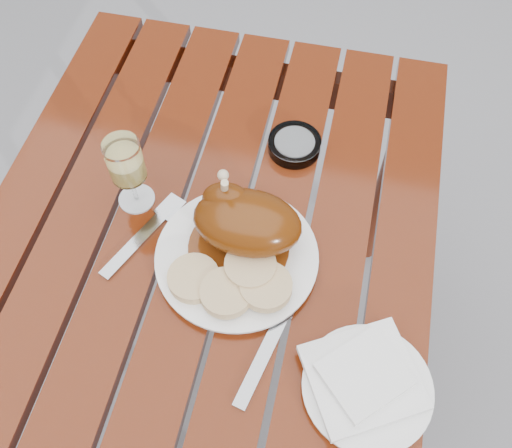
{
  "coord_description": "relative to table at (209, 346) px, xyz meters",
  "views": [
    {
      "loc": [
        0.2,
        -0.41,
        1.61
      ],
      "look_at": [
        0.09,
        0.09,
        0.78
      ],
      "focal_mm": 40.0,
      "sensor_mm": 36.0,
      "label": 1
    }
  ],
  "objects": [
    {
      "name": "ground",
      "position": [
        0.0,
        0.0,
        -0.38
      ],
      "size": [
        60.0,
        60.0,
        0.0
      ],
      "primitive_type": "plane",
      "color": "slate",
      "rests_on": "ground"
    },
    {
      "name": "wine_glass",
      "position": [
        -0.14,
        0.12,
        0.45
      ],
      "size": [
        0.07,
        0.07,
        0.15
      ],
      "primitive_type": "cylinder",
      "rotation": [
        0.0,
        0.0,
        -0.03
      ],
      "color": "#E3CF67",
      "rests_on": "table"
    },
    {
      "name": "bread_dumplings",
      "position": [
        0.08,
        -0.02,
        0.41
      ],
      "size": [
        0.2,
        0.14,
        0.03
      ],
      "color": "tan",
      "rests_on": "dinner_plate"
    },
    {
      "name": "roast_duck",
      "position": [
        0.07,
        0.07,
        0.44
      ],
      "size": [
        0.19,
        0.17,
        0.13
      ],
      "color": "#5B260A",
      "rests_on": "dinner_plate"
    },
    {
      "name": "dinner_plate",
      "position": [
        0.07,
        0.03,
        0.38
      ],
      "size": [
        0.35,
        0.35,
        0.02
      ],
      "primitive_type": "cylinder",
      "rotation": [
        0.0,
        0.0,
        0.29
      ],
      "color": "white",
      "rests_on": "table"
    },
    {
      "name": "side_plate",
      "position": [
        0.31,
        -0.14,
        0.38
      ],
      "size": [
        0.23,
        0.23,
        0.02
      ],
      "primitive_type": "cylinder",
      "rotation": [
        0.0,
        0.0,
        0.22
      ],
      "color": "white",
      "rests_on": "table"
    },
    {
      "name": "napkin",
      "position": [
        0.3,
        -0.13,
        0.4
      ],
      "size": [
        0.21,
        0.21,
        0.01
      ],
      "primitive_type": "cube",
      "rotation": [
        0.0,
        0.0,
        0.52
      ],
      "color": "white",
      "rests_on": "side_plate"
    },
    {
      "name": "fork",
      "position": [
        -0.11,
        0.04,
        0.38
      ],
      "size": [
        0.09,
        0.18,
        0.01
      ],
      "primitive_type": "cube",
      "rotation": [
        0.0,
        0.0,
        -0.4
      ],
      "color": "gray",
      "rests_on": "table"
    },
    {
      "name": "table",
      "position": [
        0.0,
        0.0,
        0.0
      ],
      "size": [
        0.8,
        1.2,
        0.75
      ],
      "primitive_type": "cube",
      "color": "#63240B",
      "rests_on": "ground"
    },
    {
      "name": "ashtray",
      "position": [
        0.12,
        0.3,
        0.39
      ],
      "size": [
        0.11,
        0.11,
        0.03
      ],
      "primitive_type": "cylinder",
      "rotation": [
        0.0,
        0.0,
        0.1
      ],
      "color": "#B2B7BC",
      "rests_on": "table"
    },
    {
      "name": "knife",
      "position": [
        0.15,
        -0.1,
        0.38
      ],
      "size": [
        0.07,
        0.22,
        0.01
      ],
      "primitive_type": "cube",
      "rotation": [
        0.0,
        0.0,
        -0.22
      ],
      "color": "gray",
      "rests_on": "table"
    }
  ]
}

